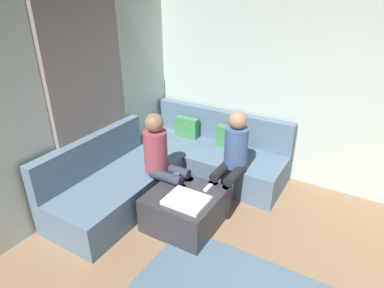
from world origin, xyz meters
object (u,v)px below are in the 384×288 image
sectional_couch (173,168)px  game_remote (208,188)px  person_on_couch_back (232,156)px  person_on_couch_side (163,158)px  ottoman (185,209)px  coffee_mug (177,177)px

sectional_couch → game_remote: size_ratio=17.00×
sectional_couch → person_on_couch_back: (0.83, 0.06, 0.38)m
person_on_couch_back → person_on_couch_side: (-0.68, -0.47, 0.00)m
ottoman → game_remote: bearing=50.7°
game_remote → person_on_couch_side: person_on_couch_side is taller
person_on_couch_side → person_on_couch_back: bearing=124.6°
ottoman → person_on_couch_back: person_on_couch_back is taller
sectional_couch → person_on_couch_side: (0.15, -0.42, 0.38)m
person_on_couch_back → ottoman: bearing=68.3°
sectional_couch → person_on_couch_back: person_on_couch_back is taller
sectional_couch → person_on_couch_back: 0.91m
coffee_mug → ottoman: bearing=-39.3°
sectional_couch → coffee_mug: 0.58m
ottoman → person_on_couch_back: 0.84m
coffee_mug → person_on_couch_back: (0.48, 0.48, 0.19)m
sectional_couch → person_on_couch_side: bearing=-70.5°
person_on_couch_back → person_on_couch_side: same height
person_on_couch_back → person_on_couch_side: size_ratio=1.00×
coffee_mug → person_on_couch_back: size_ratio=0.08×
coffee_mug → person_on_couch_back: person_on_couch_back is taller
sectional_couch → ottoman: (0.57, -0.61, -0.07)m
game_remote → person_on_couch_back: size_ratio=0.12×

